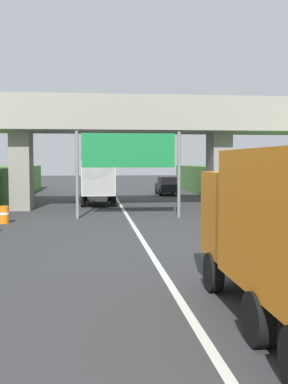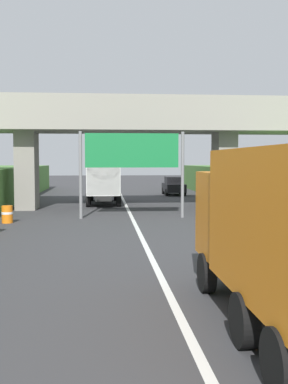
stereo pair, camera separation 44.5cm
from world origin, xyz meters
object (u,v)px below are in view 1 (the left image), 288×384
object	(u,v)px
overhead_highway_sign	(129,155)
construction_barrel_4	(3,215)
truck_silver	(98,178)
car_black	(167,186)

from	to	relation	value
overhead_highway_sign	construction_barrel_4	bearing A→B (deg)	-167.28
overhead_highway_sign	truck_silver	world-z (taller)	overhead_highway_sign
car_black	overhead_highway_sign	bearing A→B (deg)	-105.98
overhead_highway_sign	car_black	world-z (taller)	overhead_highway_sign
construction_barrel_4	overhead_highway_sign	bearing A→B (deg)	12.72
truck_silver	construction_barrel_4	size ratio (longest dim) A/B	8.11
car_black	construction_barrel_4	world-z (taller)	car_black
truck_silver	car_black	size ratio (longest dim) A/B	1.78
truck_silver	car_black	xyz separation A→B (m)	(6.55, 8.45, -1.08)
construction_barrel_4	car_black	bearing A→B (deg)	58.45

